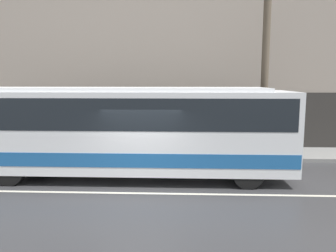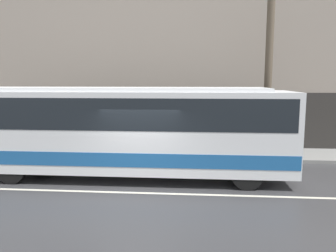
% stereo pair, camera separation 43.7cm
% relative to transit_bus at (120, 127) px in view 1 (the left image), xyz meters
% --- Properties ---
extents(ground_plane, '(60.00, 60.00, 0.00)m').
position_rel_transit_bus_xyz_m(ground_plane, '(0.89, -1.72, -1.77)').
color(ground_plane, '#38383A').
extents(sidewalk, '(60.00, 2.47, 0.15)m').
position_rel_transit_bus_xyz_m(sidewalk, '(0.89, 3.51, -1.70)').
color(sidewalk, gray).
rests_on(sidewalk, ground_plane).
extents(building_facade, '(60.00, 0.35, 13.68)m').
position_rel_transit_bus_xyz_m(building_facade, '(0.89, 4.89, 4.85)').
color(building_facade, gray).
rests_on(building_facade, ground_plane).
extents(lane_stripe, '(54.00, 0.14, 0.01)m').
position_rel_transit_bus_xyz_m(lane_stripe, '(0.89, -1.72, -1.77)').
color(lane_stripe, beige).
rests_on(lane_stripe, ground_plane).
extents(transit_bus, '(11.67, 2.58, 3.14)m').
position_rel_transit_bus_xyz_m(transit_bus, '(0.00, 0.00, 0.00)').
color(transit_bus, white).
rests_on(transit_bus, ground_plane).
extents(utility_pole_near, '(0.31, 0.31, 6.83)m').
position_rel_transit_bus_xyz_m(utility_pole_near, '(5.59, 2.80, 1.79)').
color(utility_pole_near, brown).
rests_on(utility_pole_near, sidewalk).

